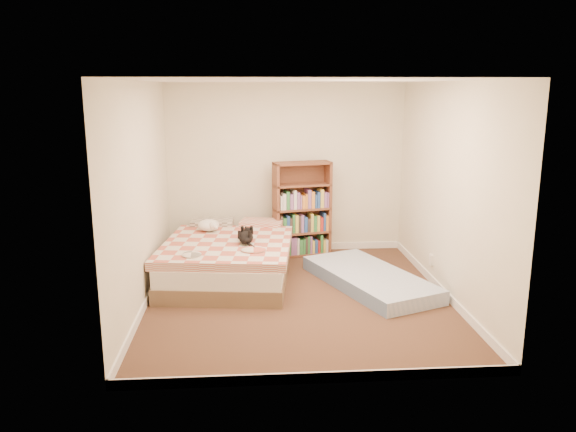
{
  "coord_description": "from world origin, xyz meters",
  "views": [
    {
      "loc": [
        -0.57,
        -6.25,
        2.42
      ],
      "look_at": [
        -0.09,
        0.3,
        0.92
      ],
      "focal_mm": 35.0,
      "sensor_mm": 36.0,
      "label": 1
    }
  ],
  "objects": [
    {
      "name": "black_cat",
      "position": [
        -0.6,
        0.63,
        0.59
      ],
      "size": [
        0.26,
        0.69,
        0.16
      ],
      "rotation": [
        0.0,
        0.0,
        -0.13
      ],
      "color": "black",
      "rests_on": "bed"
    },
    {
      "name": "floor_mattress",
      "position": [
        0.94,
        0.33,
        0.09
      ],
      "size": [
        1.53,
        2.11,
        0.17
      ],
      "primitive_type": "cube",
      "rotation": [
        0.0,
        0.0,
        0.39
      ],
      "color": "#6681AA",
      "rests_on": "room"
    },
    {
      "name": "bed",
      "position": [
        -0.82,
        0.83,
        0.26
      ],
      "size": [
        1.78,
        2.32,
        0.58
      ],
      "rotation": [
        0.0,
        0.0,
        -0.12
      ],
      "color": "brown",
      "rests_on": "room"
    },
    {
      "name": "white_dog",
      "position": [
        -1.1,
        1.23,
        0.6
      ],
      "size": [
        0.34,
        0.37,
        0.16
      ],
      "rotation": [
        0.0,
        0.0,
        -0.17
      ],
      "color": "white",
      "rests_on": "bed"
    },
    {
      "name": "bookshelf",
      "position": [
        0.22,
        1.75,
        0.52
      ],
      "size": [
        0.89,
        0.45,
        1.39
      ],
      "rotation": [
        0.0,
        0.0,
        0.21
      ],
      "color": "brown",
      "rests_on": "room"
    },
    {
      "name": "room",
      "position": [
        0.0,
        0.0,
        1.2
      ],
      "size": [
        3.51,
        4.01,
        2.51
      ],
      "color": "#3F291B",
      "rests_on": "ground"
    }
  ]
}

